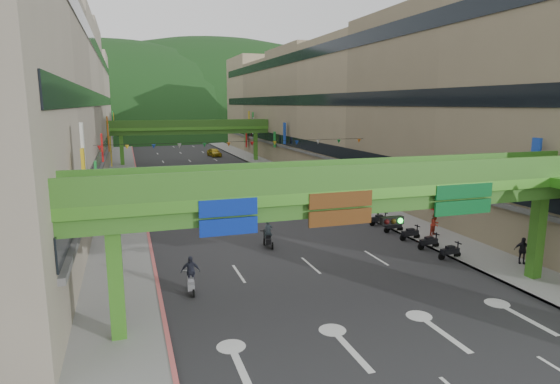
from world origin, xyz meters
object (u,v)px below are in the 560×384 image
object	(u,v)px
car_silver	(186,177)
car_yellow	(214,152)
scooter_rider_near	(268,235)
pedestrian_red	(435,226)
overpass_near	(384,203)
scooter_rider_mid	(252,186)

from	to	relation	value
car_silver	car_yellow	distance (m)	29.66
scooter_rider_near	pedestrian_red	world-z (taller)	scooter_rider_near
overpass_near	pedestrian_red	distance (m)	14.56
car_silver	car_yellow	bearing A→B (deg)	70.82
car_yellow	pedestrian_red	size ratio (longest dim) A/B	2.74
scooter_rider_mid	car_silver	size ratio (longest dim) A/B	0.49
scooter_rider_near	car_silver	bearing A→B (deg)	94.04
overpass_near	car_yellow	world-z (taller)	overpass_near
overpass_near	car_silver	xyz separation A→B (m)	(-4.34, 39.61, -4.48)
scooter_rider_mid	pedestrian_red	distance (m)	21.40
scooter_rider_near	scooter_rider_mid	distance (m)	18.40
car_silver	pedestrian_red	distance (m)	33.36
car_yellow	overpass_near	bearing A→B (deg)	-101.63
scooter_rider_near	pedestrian_red	xyz separation A→B (m)	(12.41, -1.45, -0.05)
overpass_near	car_silver	bearing A→B (deg)	96.25
car_silver	scooter_rider_near	bearing A→B (deg)	-88.14
overpass_near	car_yellow	size ratio (longest dim) A/B	6.19
scooter_rider_near	car_silver	xyz separation A→B (m)	(-2.02, 28.63, -0.15)
scooter_rider_near	car_yellow	world-z (taller)	scooter_rider_near
scooter_rider_mid	car_silver	xyz separation A→B (m)	(-5.61, 10.58, -0.39)
overpass_near	pedestrian_red	world-z (taller)	overpass_near
car_yellow	pedestrian_red	world-z (taller)	pedestrian_red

